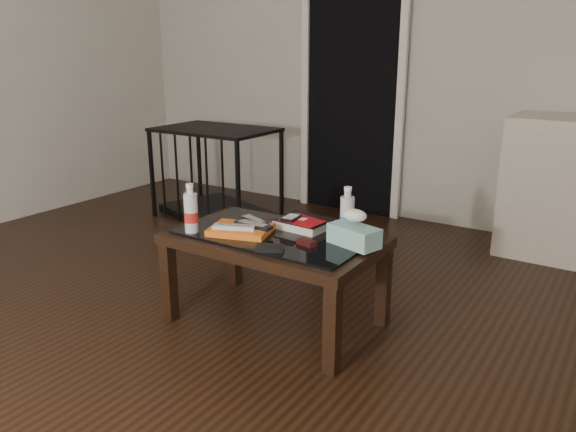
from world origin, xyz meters
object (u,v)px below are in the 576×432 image
(coffee_table, at_px, (275,246))
(tissue_box, at_px, (354,236))
(textbook, at_px, (303,223))
(pet_crate, at_px, (217,188))
(water_bottle_right, at_px, (347,212))
(water_bottle_left, at_px, (191,208))

(coffee_table, bearing_deg, tissue_box, 7.44)
(tissue_box, bearing_deg, coffee_table, -156.29)
(textbook, bearing_deg, pet_crate, 147.33)
(coffee_table, bearing_deg, pet_crate, 138.29)
(coffee_table, relative_size, textbook, 4.00)
(coffee_table, relative_size, water_bottle_right, 4.20)
(water_bottle_right, bearing_deg, tissue_box, -48.27)
(pet_crate, relative_size, textbook, 4.17)
(pet_crate, height_order, water_bottle_left, pet_crate)
(water_bottle_left, bearing_deg, water_bottle_right, 27.87)
(water_bottle_right, bearing_deg, pet_crate, 147.20)
(pet_crate, bearing_deg, coffee_table, -23.42)
(coffee_table, height_order, textbook, textbook)
(coffee_table, relative_size, tissue_box, 4.35)
(water_bottle_right, relative_size, tissue_box, 1.03)
(water_bottle_right, bearing_deg, coffee_table, -154.39)
(water_bottle_left, xyz_separation_m, tissue_box, (0.74, 0.25, -0.07))
(pet_crate, distance_m, water_bottle_right, 2.06)
(coffee_table, distance_m, water_bottle_right, 0.39)
(coffee_table, height_order, water_bottle_left, water_bottle_left)
(coffee_table, xyz_separation_m, water_bottle_left, (-0.35, -0.20, 0.18))
(coffee_table, xyz_separation_m, textbook, (0.07, 0.15, 0.09))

